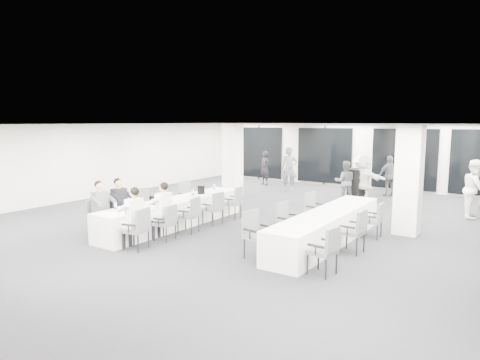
# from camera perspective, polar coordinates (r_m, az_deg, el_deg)

# --- Properties ---
(room) EXTENTS (14.04, 16.04, 2.84)m
(room) POSITION_cam_1_polar(r_m,az_deg,el_deg) (12.93, 7.19, 1.09)
(room) COLOR #27272C
(room) RESTS_ON ground
(column_left) EXTENTS (0.60, 0.60, 2.80)m
(column_left) POSITION_cam_1_polar(r_m,az_deg,el_deg) (16.59, -0.99, 2.67)
(column_left) COLOR white
(column_left) RESTS_ON floor
(column_right) EXTENTS (0.60, 0.60, 2.80)m
(column_right) POSITION_cam_1_polar(r_m,az_deg,el_deg) (11.73, 21.58, -0.02)
(column_right) COLOR white
(column_right) RESTS_ON floor
(banquet_table_main) EXTENTS (0.90, 5.00, 0.75)m
(banquet_table_main) POSITION_cam_1_polar(r_m,az_deg,el_deg) (11.99, -8.68, -4.37)
(banquet_table_main) COLOR white
(banquet_table_main) RESTS_ON floor
(banquet_table_side) EXTENTS (0.90, 5.00, 0.75)m
(banquet_table_side) POSITION_cam_1_polar(r_m,az_deg,el_deg) (10.49, 11.57, -6.21)
(banquet_table_side) COLOR white
(banquet_table_side) RESTS_ON floor
(cocktail_table) EXTENTS (0.84, 0.84, 1.17)m
(cocktail_table) POSITION_cam_1_polar(r_m,az_deg,el_deg) (16.28, 15.34, -0.57)
(cocktail_table) COLOR black
(cocktail_table) RESTS_ON floor
(chair_main_left_near) EXTENTS (0.48, 0.54, 0.95)m
(chair_main_left_near) POSITION_cam_1_polar(r_m,az_deg,el_deg) (11.30, -18.39, -4.56)
(chair_main_left_near) COLOR #595B61
(chair_main_left_near) RESTS_ON floor
(chair_main_left_second) EXTENTS (0.49, 0.55, 0.96)m
(chair_main_left_second) POSITION_cam_1_polar(r_m,az_deg,el_deg) (11.66, -16.10, -4.08)
(chair_main_left_second) COLOR #595B61
(chair_main_left_second) RESTS_ON floor
(chair_main_left_mid) EXTENTS (0.56, 0.61, 1.01)m
(chair_main_left_mid) POSITION_cam_1_polar(r_m,az_deg,el_deg) (12.37, -12.28, -3.14)
(chair_main_left_mid) COLOR #595B61
(chair_main_left_mid) RESTS_ON floor
(chair_main_left_fourth) EXTENTS (0.48, 0.53, 0.89)m
(chair_main_left_fourth) POSITION_cam_1_polar(r_m,az_deg,el_deg) (12.92, -9.76, -2.92)
(chair_main_left_fourth) COLOR #595B61
(chair_main_left_fourth) RESTS_ON floor
(chair_main_left_far) EXTENTS (0.57, 0.61, 1.01)m
(chair_main_left_far) POSITION_cam_1_polar(r_m,az_deg,el_deg) (13.62, -7.00, -2.01)
(chair_main_left_far) COLOR #595B61
(chair_main_left_far) RESTS_ON floor
(chair_main_right_near) EXTENTS (0.57, 0.61, 0.96)m
(chair_main_right_near) POSITION_cam_1_polar(r_m,az_deg,el_deg) (9.92, -13.38, -6.02)
(chair_main_right_near) COLOR #595B61
(chair_main_right_near) RESTS_ON floor
(chair_main_right_second) EXTENTS (0.48, 0.53, 0.88)m
(chair_main_right_second) POSITION_cam_1_polar(r_m,az_deg,el_deg) (10.57, -9.69, -5.34)
(chair_main_right_second) COLOR #595B61
(chair_main_right_second) RESTS_ON floor
(chair_main_right_mid) EXTENTS (0.55, 0.59, 0.94)m
(chair_main_right_mid) POSITION_cam_1_polar(r_m,az_deg,el_deg) (11.21, -6.56, -4.34)
(chair_main_right_mid) COLOR #595B61
(chair_main_right_mid) RESTS_ON floor
(chair_main_right_fourth) EXTENTS (0.51, 0.56, 0.93)m
(chair_main_right_fourth) POSITION_cam_1_polar(r_m,az_deg,el_deg) (11.99, -3.40, -3.53)
(chair_main_right_fourth) COLOR #595B61
(chair_main_right_fourth) RESTS_ON floor
(chair_main_right_far) EXTENTS (0.54, 0.58, 0.95)m
(chair_main_right_far) POSITION_cam_1_polar(r_m,az_deg,el_deg) (12.76, -0.75, -2.77)
(chair_main_right_far) COLOR #595B61
(chair_main_right_far) RESTS_ON floor
(chair_side_left_near) EXTENTS (0.60, 0.63, 1.01)m
(chair_side_left_near) POSITION_cam_1_polar(r_m,az_deg,el_deg) (9.14, 2.08, -6.85)
(chair_side_left_near) COLOR #595B61
(chair_side_left_near) RESTS_ON floor
(chair_side_left_mid) EXTENTS (0.53, 0.58, 0.97)m
(chair_side_left_mid) POSITION_cam_1_polar(r_m,az_deg,el_deg) (10.35, 6.26, -5.26)
(chair_side_left_mid) COLOR #595B61
(chair_side_left_mid) RESTS_ON floor
(chair_side_left_far) EXTENTS (0.55, 0.60, 0.98)m
(chair_side_left_far) POSITION_cam_1_polar(r_m,az_deg,el_deg) (11.76, 9.88, -3.71)
(chair_side_left_far) COLOR #595B61
(chair_side_left_far) RESTS_ON floor
(chair_side_right_near) EXTENTS (0.53, 0.57, 0.94)m
(chair_side_right_near) POSITION_cam_1_polar(r_m,az_deg,el_deg) (8.27, 11.42, -8.86)
(chair_side_right_near) COLOR #595B61
(chair_side_right_near) RESTS_ON floor
(chair_side_right_mid) EXTENTS (0.52, 0.58, 0.97)m
(chair_side_right_mid) POSITION_cam_1_polar(r_m,az_deg,el_deg) (9.76, 15.17, -6.29)
(chair_side_right_mid) COLOR #595B61
(chair_side_right_mid) RESTS_ON floor
(chair_side_right_far) EXTENTS (0.46, 0.51, 0.89)m
(chair_side_right_far) POSITION_cam_1_polar(r_m,az_deg,el_deg) (11.16, 17.58, -4.88)
(chair_side_right_far) COLOR #595B61
(chair_side_right_far) RESTS_ON floor
(seated_guest_a) EXTENTS (0.50, 0.38, 1.44)m
(seated_guest_a) POSITION_cam_1_polar(r_m,az_deg,el_deg) (11.12, -17.93, -3.32)
(seated_guest_a) COLOR #515357
(seated_guest_a) RESTS_ON floor
(seated_guest_b) EXTENTS (0.50, 0.38, 1.44)m
(seated_guest_b) POSITION_cam_1_polar(r_m,az_deg,el_deg) (11.49, -15.61, -2.87)
(seated_guest_b) COLOR black
(seated_guest_b) RESTS_ON floor
(seated_guest_c) EXTENTS (0.50, 0.38, 1.44)m
(seated_guest_c) POSITION_cam_1_polar(r_m,az_deg,el_deg) (9.97, -14.15, -4.42)
(seated_guest_c) COLOR white
(seated_guest_c) RESTS_ON floor
(seated_guest_d) EXTENTS (0.50, 0.38, 1.44)m
(seated_guest_d) POSITION_cam_1_polar(r_m,az_deg,el_deg) (10.61, -10.39, -3.58)
(seated_guest_d) COLOR white
(seated_guest_d) RESTS_ON floor
(standing_guest_a) EXTENTS (0.97, 0.91, 2.10)m
(standing_guest_a) POSITION_cam_1_polar(r_m,az_deg,el_deg) (17.84, 6.58, 1.84)
(standing_guest_a) COLOR #515357
(standing_guest_a) RESTS_ON floor
(standing_guest_b) EXTENTS (0.95, 0.79, 1.69)m
(standing_guest_b) POSITION_cam_1_polar(r_m,az_deg,el_deg) (15.82, 13.83, 0.17)
(standing_guest_b) COLOR #515357
(standing_guest_b) RESTS_ON floor
(standing_guest_c) EXTENTS (1.30, 1.08, 1.79)m
(standing_guest_c) POSITION_cam_1_polar(r_m,az_deg,el_deg) (16.92, 15.71, 0.75)
(standing_guest_c) COLOR white
(standing_guest_c) RESTS_ON floor
(standing_guest_d) EXTENTS (1.19, 1.15, 1.81)m
(standing_guest_d) POSITION_cam_1_polar(r_m,az_deg,el_deg) (17.43, 19.36, 0.83)
(standing_guest_d) COLOR #515357
(standing_guest_d) RESTS_ON floor
(standing_guest_f) EXTENTS (1.89, 1.43, 1.93)m
(standing_guest_f) POSITION_cam_1_polar(r_m,az_deg,el_deg) (15.95, 16.30, 0.58)
(standing_guest_f) COLOR white
(standing_guest_f) RESTS_ON floor
(standing_guest_g) EXTENTS (0.77, 0.70, 1.75)m
(standing_guest_g) POSITION_cam_1_polar(r_m,az_deg,el_deg) (19.59, 3.34, 1.90)
(standing_guest_g) COLOR black
(standing_guest_g) RESTS_ON floor
(standing_guest_h) EXTENTS (0.69, 1.02, 2.00)m
(standing_guest_h) POSITION_cam_1_polar(r_m,az_deg,el_deg) (14.59, 28.87, -0.59)
(standing_guest_h) COLOR white
(standing_guest_h) RESTS_ON floor
(ice_bucket_near) EXTENTS (0.20, 0.20, 0.23)m
(ice_bucket_near) POSITION_cam_1_polar(r_m,az_deg,el_deg) (11.35, -11.50, -2.62)
(ice_bucket_near) COLOR black
(ice_bucket_near) RESTS_ON banquet_table_main
(ice_bucket_far) EXTENTS (0.23, 0.23, 0.26)m
(ice_bucket_far) POSITION_cam_1_polar(r_m,az_deg,el_deg) (12.77, -5.21, -1.27)
(ice_bucket_far) COLOR black
(ice_bucket_far) RESTS_ON banquet_table_main
(water_bottle_a) EXTENTS (0.07, 0.07, 0.22)m
(water_bottle_a) POSITION_cam_1_polar(r_m,az_deg,el_deg) (10.63, -16.27, -3.49)
(water_bottle_a) COLOR silver
(water_bottle_a) RESTS_ON banquet_table_main
(water_bottle_b) EXTENTS (0.07, 0.07, 0.22)m
(water_bottle_b) POSITION_cam_1_polar(r_m,az_deg,el_deg) (12.19, -6.32, -1.80)
(water_bottle_b) COLOR silver
(water_bottle_b) RESTS_ON banquet_table_main
(water_bottle_c) EXTENTS (0.07, 0.07, 0.21)m
(water_bottle_c) POSITION_cam_1_polar(r_m,az_deg,el_deg) (13.27, -3.47, -1.01)
(water_bottle_c) COLOR silver
(water_bottle_c) RESTS_ON banquet_table_main
(plate_a) EXTENTS (0.20, 0.20, 0.03)m
(plate_a) POSITION_cam_1_polar(r_m,az_deg,el_deg) (10.73, -15.03, -3.88)
(plate_a) COLOR white
(plate_a) RESTS_ON banquet_table_main
(plate_b) EXTENTS (0.19, 0.19, 0.03)m
(plate_b) POSITION_cam_1_polar(r_m,az_deg,el_deg) (10.60, -15.37, -4.04)
(plate_b) COLOR white
(plate_b) RESTS_ON banquet_table_main
(plate_c) EXTENTS (0.22, 0.22, 0.03)m
(plate_c) POSITION_cam_1_polar(r_m,az_deg,el_deg) (11.42, -10.70, -3.05)
(plate_c) COLOR white
(plate_c) RESTS_ON banquet_table_main
(wine_glass) EXTENTS (0.08, 0.08, 0.21)m
(wine_glass) POSITION_cam_1_polar(r_m,az_deg,el_deg) (10.22, -15.87, -3.67)
(wine_glass) COLOR silver
(wine_glass) RESTS_ON banquet_table_main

